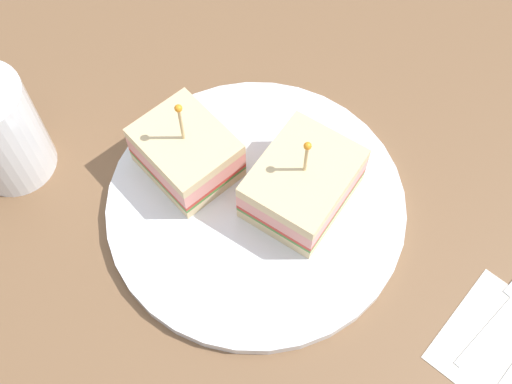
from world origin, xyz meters
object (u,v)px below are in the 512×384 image
(plate, at_px, (256,205))
(sandwich_half_front, at_px, (303,184))
(sandwich_half_back, at_px, (186,153))
(napkin, at_px, (502,346))
(drink_glass, at_px, (1,136))

(plate, xyz_separation_m, sandwich_half_front, (0.01, -0.04, 0.03))
(plate, bearing_deg, sandwich_half_back, 66.42)
(sandwich_half_front, height_order, sandwich_half_back, sandwich_half_back)
(sandwich_half_back, distance_m, napkin, 0.33)
(plate, relative_size, napkin, 2.67)
(drink_glass, bearing_deg, napkin, -105.37)
(napkin, bearing_deg, sandwich_half_back, 65.06)
(sandwich_half_front, height_order, drink_glass, drink_glass)
(drink_glass, bearing_deg, plate, -95.06)
(sandwich_half_front, distance_m, napkin, 0.22)
(plate, relative_size, sandwich_half_back, 2.50)
(plate, height_order, napkin, plate)
(sandwich_half_front, xyz_separation_m, napkin, (-0.12, -0.19, -0.04))
(sandwich_half_back, bearing_deg, sandwich_half_front, -100.39)
(plate, xyz_separation_m, drink_glass, (0.02, 0.24, 0.04))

